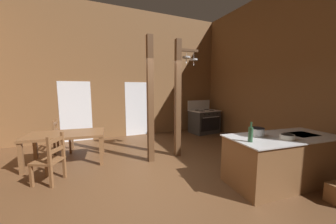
{
  "coord_description": "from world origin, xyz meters",
  "views": [
    {
      "loc": [
        -1.25,
        -3.33,
        1.79
      ],
      "look_at": [
        0.5,
        0.72,
        1.23
      ],
      "focal_mm": 19.3,
      "sensor_mm": 36.0,
      "label": 1
    }
  ],
  "objects_px": {
    "ladderback_chair_by_post": "(50,160)",
    "dining_table": "(66,137)",
    "stove_range": "(204,121)",
    "stockpot_on_counter": "(257,132)",
    "bottle_tall_on_counter": "(251,134)",
    "mixing_bowl_on_counter": "(287,137)",
    "kitchen_island": "(282,159)",
    "ladderback_chair_near_window": "(61,137)"
  },
  "relations": [
    {
      "from": "dining_table",
      "to": "ladderback_chair_near_window",
      "type": "xyz_separation_m",
      "value": [
        -0.23,
        0.92,
        -0.2
      ]
    },
    {
      "from": "stockpot_on_counter",
      "to": "stove_range",
      "type": "bearing_deg",
      "value": 69.32
    },
    {
      "from": "ladderback_chair_by_post",
      "to": "stockpot_on_counter",
      "type": "bearing_deg",
      "value": -22.88
    },
    {
      "from": "kitchen_island",
      "to": "dining_table",
      "type": "relative_size",
      "value": 1.26
    },
    {
      "from": "stove_range",
      "to": "ladderback_chair_by_post",
      "type": "bearing_deg",
      "value": -156.19
    },
    {
      "from": "stockpot_on_counter",
      "to": "kitchen_island",
      "type": "bearing_deg",
      "value": -25.0
    },
    {
      "from": "kitchen_island",
      "to": "dining_table",
      "type": "distance_m",
      "value": 4.73
    },
    {
      "from": "dining_table",
      "to": "stockpot_on_counter",
      "type": "height_order",
      "value": "stockpot_on_counter"
    },
    {
      "from": "stove_range",
      "to": "stockpot_on_counter",
      "type": "distance_m",
      "value": 4.03
    },
    {
      "from": "kitchen_island",
      "to": "stockpot_on_counter",
      "type": "xyz_separation_m",
      "value": [
        -0.46,
        0.22,
        0.53
      ]
    },
    {
      "from": "kitchen_island",
      "to": "bottle_tall_on_counter",
      "type": "height_order",
      "value": "bottle_tall_on_counter"
    },
    {
      "from": "bottle_tall_on_counter",
      "to": "mixing_bowl_on_counter",
      "type": "bearing_deg",
      "value": -11.34
    },
    {
      "from": "dining_table",
      "to": "stockpot_on_counter",
      "type": "bearing_deg",
      "value": -35.67
    },
    {
      "from": "mixing_bowl_on_counter",
      "to": "bottle_tall_on_counter",
      "type": "xyz_separation_m",
      "value": [
        -0.72,
        0.14,
        0.09
      ]
    },
    {
      "from": "mixing_bowl_on_counter",
      "to": "kitchen_island",
      "type": "bearing_deg",
      "value": 44.36
    },
    {
      "from": "stove_range",
      "to": "bottle_tall_on_counter",
      "type": "xyz_separation_m",
      "value": [
        -1.84,
        -3.98,
        0.56
      ]
    },
    {
      "from": "ladderback_chair_by_post",
      "to": "mixing_bowl_on_counter",
      "type": "bearing_deg",
      "value": -26.02
    },
    {
      "from": "stockpot_on_counter",
      "to": "bottle_tall_on_counter",
      "type": "xyz_separation_m",
      "value": [
        -0.42,
        -0.24,
        0.06
      ]
    },
    {
      "from": "kitchen_island",
      "to": "dining_table",
      "type": "bearing_deg",
      "value": 145.48
    },
    {
      "from": "ladderback_chair_by_post",
      "to": "bottle_tall_on_counter",
      "type": "xyz_separation_m",
      "value": [
        3.19,
        -1.76,
        0.59
      ]
    },
    {
      "from": "ladderback_chair_near_window",
      "to": "kitchen_island",
      "type": "bearing_deg",
      "value": -41.11
    },
    {
      "from": "dining_table",
      "to": "ladderback_chair_near_window",
      "type": "height_order",
      "value": "ladderback_chair_near_window"
    },
    {
      "from": "stockpot_on_counter",
      "to": "mixing_bowl_on_counter",
      "type": "relative_size",
      "value": 1.44
    },
    {
      "from": "kitchen_island",
      "to": "stove_range",
      "type": "distance_m",
      "value": 4.07
    },
    {
      "from": "ladderback_chair_near_window",
      "to": "stove_range",
      "type": "bearing_deg",
      "value": 4.02
    },
    {
      "from": "dining_table",
      "to": "stockpot_on_counter",
      "type": "xyz_separation_m",
      "value": [
        3.43,
        -2.46,
        0.34
      ]
    },
    {
      "from": "stove_range",
      "to": "ladderback_chair_near_window",
      "type": "xyz_separation_m",
      "value": [
        -5.07,
        -0.36,
        -0.03
      ]
    },
    {
      "from": "ladderback_chair_by_post",
      "to": "dining_table",
      "type": "bearing_deg",
      "value": 78.87
    },
    {
      "from": "ladderback_chair_by_post",
      "to": "stockpot_on_counter",
      "type": "relative_size",
      "value": 2.78
    },
    {
      "from": "ladderback_chair_near_window",
      "to": "dining_table",
      "type": "bearing_deg",
      "value": -75.79
    },
    {
      "from": "ladderback_chair_near_window",
      "to": "mixing_bowl_on_counter",
      "type": "relative_size",
      "value": 3.99
    },
    {
      "from": "dining_table",
      "to": "stockpot_on_counter",
      "type": "distance_m",
      "value": 4.23
    },
    {
      "from": "kitchen_island",
      "to": "mixing_bowl_on_counter",
      "type": "height_order",
      "value": "mixing_bowl_on_counter"
    },
    {
      "from": "stove_range",
      "to": "stockpot_on_counter",
      "type": "relative_size",
      "value": 3.86
    },
    {
      "from": "dining_table",
      "to": "mixing_bowl_on_counter",
      "type": "height_order",
      "value": "mixing_bowl_on_counter"
    },
    {
      "from": "dining_table",
      "to": "ladderback_chair_by_post",
      "type": "xyz_separation_m",
      "value": [
        -0.18,
        -0.94,
        -0.2
      ]
    },
    {
      "from": "mixing_bowl_on_counter",
      "to": "bottle_tall_on_counter",
      "type": "height_order",
      "value": "bottle_tall_on_counter"
    },
    {
      "from": "stockpot_on_counter",
      "to": "bottle_tall_on_counter",
      "type": "relative_size",
      "value": 1.01
    },
    {
      "from": "kitchen_island",
      "to": "bottle_tall_on_counter",
      "type": "bearing_deg",
      "value": -178.59
    },
    {
      "from": "ladderback_chair_near_window",
      "to": "ladderback_chair_by_post",
      "type": "xyz_separation_m",
      "value": [
        0.05,
        -1.86,
        0.0
      ]
    },
    {
      "from": "kitchen_island",
      "to": "stove_range",
      "type": "relative_size",
      "value": 1.7
    },
    {
      "from": "mixing_bowl_on_counter",
      "to": "bottle_tall_on_counter",
      "type": "distance_m",
      "value": 0.74
    }
  ]
}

